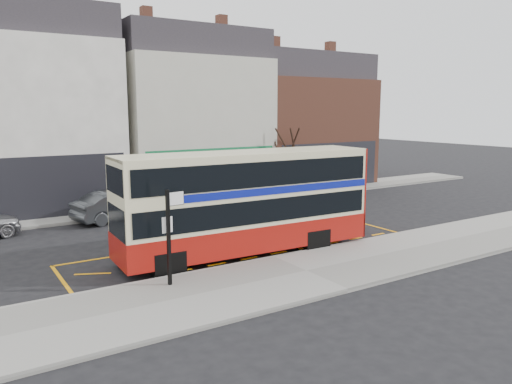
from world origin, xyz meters
TOP-DOWN VIEW (x-y plane):
  - ground at (0.00, 0.00)m, footprint 120.00×120.00m
  - pavement at (0.00, -2.30)m, footprint 40.00×4.00m
  - kerb at (0.00, -0.38)m, footprint 40.00×0.15m
  - far_pavement at (0.00, 11.00)m, footprint 50.00×3.00m
  - road_markings at (0.00, 1.60)m, footprint 14.00×3.40m
  - terrace_left at (-5.50, 14.99)m, footprint 8.00×8.01m
  - terrace_green_shop at (3.50, 14.99)m, footprint 9.00×8.01m
  - terrace_right at (12.50, 14.99)m, footprint 9.00×8.01m
  - double_decker_bus at (-0.40, 0.80)m, footprint 9.86×2.62m
  - bus_stop_post at (-4.30, -1.11)m, footprint 0.74×0.15m
  - car_grey at (-2.72, 9.29)m, footprint 4.74×2.59m
  - car_white at (6.45, 9.51)m, footprint 4.76×2.81m
  - street_tree_right at (8.50, 10.88)m, footprint 2.55×2.55m

SIDE VIEW (x-z plane):
  - ground at x=0.00m, z-range 0.00..0.00m
  - road_markings at x=0.00m, z-range 0.00..0.01m
  - pavement at x=0.00m, z-range 0.00..0.15m
  - kerb at x=0.00m, z-range 0.00..0.15m
  - far_pavement at x=0.00m, z-range 0.00..0.15m
  - car_white at x=6.45m, z-range 0.00..1.29m
  - car_grey at x=-2.72m, z-range 0.00..1.48m
  - bus_stop_post at x=-4.30m, z-range 0.45..3.39m
  - double_decker_bus at x=-0.40m, z-range 0.10..4.01m
  - street_tree_right at x=8.50m, z-range 1.00..6.50m
  - terrace_right at x=12.50m, z-range -0.58..9.72m
  - terrace_green_shop at x=3.50m, z-range -0.58..10.72m
  - terrace_left at x=-5.50m, z-range -0.58..11.22m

